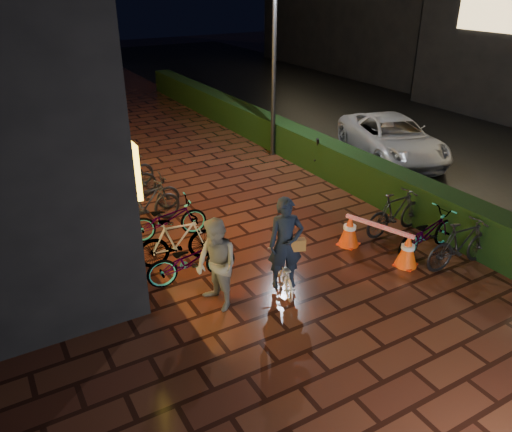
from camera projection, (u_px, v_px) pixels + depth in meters
ground at (328, 273)px, 9.94m from camera, size 80.00×80.00×0.00m
asphalt_road at (443, 140)px, 17.88m from camera, size 11.00×60.00×0.01m
hedge at (264, 128)px, 17.43m from camera, size 0.70×20.00×1.00m
bystander_person at (217, 265)px, 8.59m from camera, size 0.75×0.91×1.70m
van at (392, 138)px, 15.86m from camera, size 3.48×5.10×1.30m
lamp_post_hedge at (274, 64)px, 15.18m from camera, size 0.50×0.15×5.22m
lamp_post_sf at (79, 64)px, 14.45m from camera, size 0.52×0.19×5.45m
cyclist at (285, 257)px, 9.13m from camera, size 0.88×1.39×1.89m
traffic_barrier at (377, 240)px, 10.43m from camera, size 0.96×1.76×0.72m
cart_assembly at (322, 153)px, 14.74m from camera, size 0.81×0.69×1.16m
parked_bikes_storefront at (151, 207)px, 11.60m from camera, size 2.06×6.00×1.02m
parked_bikes_hedge at (427, 229)px, 10.56m from camera, size 1.89×2.31×1.02m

